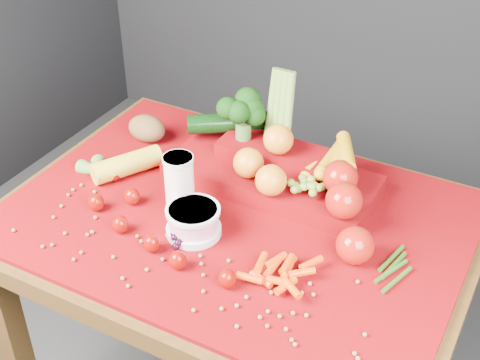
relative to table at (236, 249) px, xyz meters
The scene contains 12 objects.
table is the anchor object (origin of this frame).
red_cloth 0.10m from the table, ahead, with size 1.05×0.75×0.01m, color #670309.
milk_glass 0.23m from the table, 156.91° to the right, with size 0.07×0.07×0.15m.
yogurt_bowl 0.18m from the table, 116.62° to the right, with size 0.13×0.13×0.07m.
strawberry_scatter 0.24m from the table, 140.91° to the right, with size 0.48×0.28×0.05m.
dark_grape_cluster 0.20m from the table, 109.20° to the right, with size 0.06×0.05×0.03m, color black, non-canonical shape.
soybean_scatter 0.23m from the table, 90.00° to the right, with size 0.84×0.24×0.01m, color olive, non-canonical shape.
corn_ear 0.39m from the table, behind, with size 0.25×0.26×0.06m.
potato 0.44m from the table, 154.37° to the left, with size 0.11×0.08×0.07m, color brown.
baby_carrot_pile 0.26m from the table, 37.77° to the right, with size 0.17×0.17×0.03m, color #DA3C07, non-canonical shape.
green_bean_pile 0.40m from the table, ahead, with size 0.14×0.12×0.01m, color #245413, non-canonical shape.
produce_mound 0.23m from the table, 72.68° to the left, with size 0.60×0.39×0.27m.
Camera 1 is at (0.60, -1.09, 1.73)m, focal length 50.00 mm.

